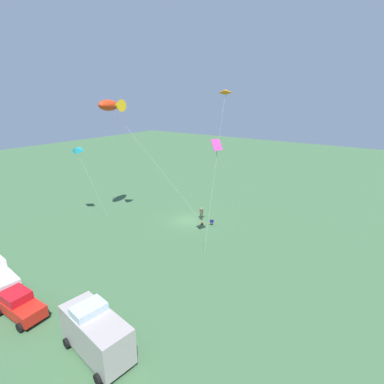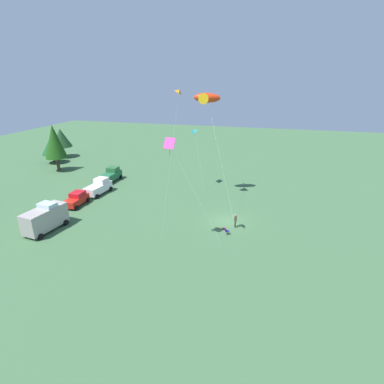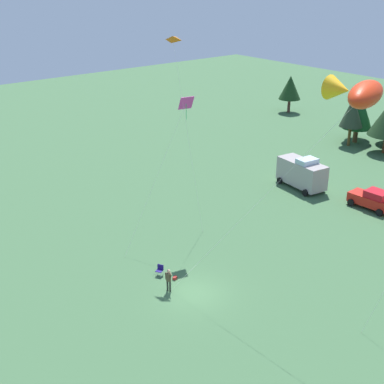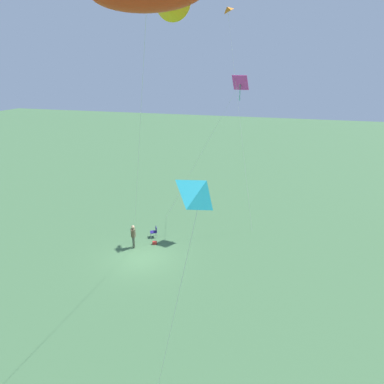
% 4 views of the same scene
% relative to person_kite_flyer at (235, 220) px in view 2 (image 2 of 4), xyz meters
% --- Properties ---
extents(ground_plane, '(160.00, 160.00, 0.00)m').
position_rel_person_kite_flyer_xyz_m(ground_plane, '(1.38, 1.29, -1.02)').
color(ground_plane, '#3C623C').
extents(person_kite_flyer, '(0.57, 0.43, 1.74)m').
position_rel_person_kite_flyer_xyz_m(person_kite_flyer, '(0.00, 0.00, 0.00)').
color(person_kite_flyer, '#33382D').
rests_on(person_kite_flyer, ground).
extents(folding_chair, '(0.66, 0.66, 0.82)m').
position_rel_person_kite_flyer_xyz_m(folding_chair, '(-2.12, 0.76, -0.53)').
color(folding_chair, navy).
rests_on(folding_chair, ground).
extents(backpack_on_grass, '(0.31, 0.38, 0.22)m').
position_rel_person_kite_flyer_xyz_m(backpack_on_grass, '(-0.94, 1.25, -0.91)').
color(backpack_on_grass, '#A62721').
rests_on(backpack_on_grass, ground).
extents(van_motorhome_grey, '(5.64, 3.17, 3.34)m').
position_rel_person_kite_flyer_xyz_m(van_motorhome_grey, '(-6.79, 22.24, 0.62)').
color(van_motorhome_grey, '#A39895').
rests_on(van_motorhome_grey, ground).
extents(car_red_sedan, '(4.26, 2.33, 1.89)m').
position_rel_person_kite_flyer_xyz_m(car_red_sedan, '(0.90, 23.35, -0.07)').
color(car_red_sedan, red).
rests_on(car_red_sedan, ground).
extents(truck_white_pickup, '(5.16, 2.77, 2.34)m').
position_rel_person_kite_flyer_xyz_m(truck_white_pickup, '(5.99, 22.79, 0.08)').
color(truck_white_pickup, white).
rests_on(truck_white_pickup, ground).
extents(truck_green_flatbed, '(5.03, 2.46, 2.34)m').
position_rel_person_kite_flyer_xyz_m(truck_green_flatbed, '(12.17, 24.09, 0.08)').
color(truck_green_flatbed, '#1F613D').
rests_on(truck_green_flatbed, ground).
extents(kite_large_fish, '(11.16, 8.11, 15.60)m').
position_rel_person_kite_flyer_xyz_m(kite_large_fish, '(9.43, 6.03, 13.83)').
color(kite_large_fish, red).
rests_on(kite_large_fish, ground).
extents(kite_diamond_rainbow, '(0.77, 6.77, 11.98)m').
position_rel_person_kite_flyer_xyz_m(kite_diamond_rainbow, '(-5.89, 6.19, 10.16)').
color(kite_diamond_rainbow, '#DD3D9E').
rests_on(kite_diamond_rainbow, ground).
extents(kite_delta_teal, '(2.76, 3.13, 9.93)m').
position_rel_person_kite_flyer_xyz_m(kite_delta_teal, '(13.28, 9.00, 8.41)').
color(kite_delta_teal, teal).
rests_on(kite_delta_teal, ground).
extents(kite_delta_orange, '(1.15, 3.18, 16.64)m').
position_rel_person_kite_flyer_xyz_m(kite_delta_orange, '(-5.97, 5.17, 15.23)').
color(kite_delta_orange, orange).
rests_on(kite_delta_orange, ground).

